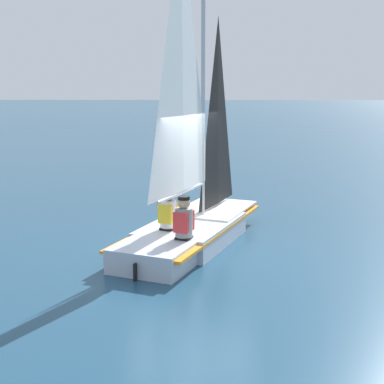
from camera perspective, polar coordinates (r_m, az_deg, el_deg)
ground_plane at (r=10.53m, az=-0.00°, el=-5.42°), size 260.00×260.00×0.00m
sailboat_main at (r=10.32m, az=0.01°, el=-0.63°), size 4.62×2.93×6.12m
sailor_helm at (r=9.87m, az=-2.56°, el=-2.76°), size 0.41×0.39×1.16m
sailor_crew at (r=9.24m, az=-0.87°, el=-3.71°), size 0.41×0.39×1.16m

